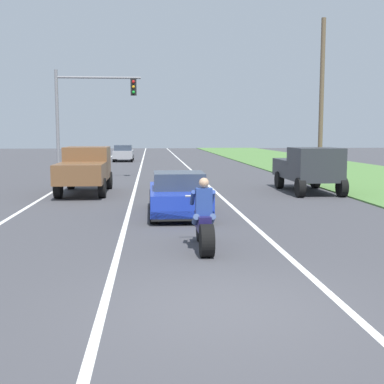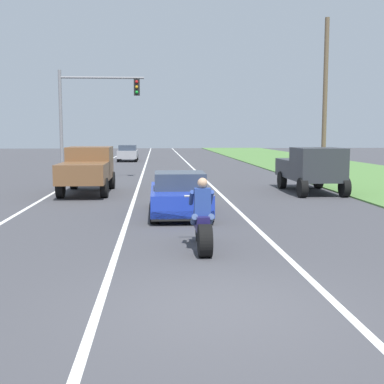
{
  "view_description": "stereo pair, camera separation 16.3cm",
  "coord_description": "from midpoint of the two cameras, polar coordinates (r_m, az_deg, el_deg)",
  "views": [
    {
      "loc": [
        -1.08,
        -7.24,
        2.59
      ],
      "look_at": [
        0.04,
        6.35,
        1.0
      ],
      "focal_mm": 47.37,
      "sensor_mm": 36.0,
      "label": 1
    },
    {
      "loc": [
        -0.92,
        -7.25,
        2.59
      ],
      "look_at": [
        0.04,
        6.35,
        1.0
      ],
      "focal_mm": 47.37,
      "sensor_mm": 36.0,
      "label": 2
    }
  ],
  "objects": [
    {
      "name": "sports_car_blue",
      "position": [
        16.1,
        -1.14,
        -0.34
      ],
      "size": [
        1.84,
        4.3,
        1.37
      ],
      "color": "#1E38B2",
      "rests_on": "ground"
    },
    {
      "name": "traffic_light_mast_near",
      "position": [
        28.71,
        -11.58,
        9.33
      ],
      "size": [
        4.66,
        0.34,
        6.0
      ],
      "color": "gray",
      "rests_on": "ground"
    },
    {
      "name": "pickup_truck_left_lane_brown",
      "position": [
        22.26,
        -11.49,
        2.7
      ],
      "size": [
        2.02,
        4.8,
        1.98
      ],
      "color": "brown",
      "rests_on": "ground"
    },
    {
      "name": "pickup_truck_right_shoulder_dark_grey",
      "position": [
        22.74,
        13.46,
        2.73
      ],
      "size": [
        2.02,
        4.8,
        1.98
      ],
      "color": "#2D3035",
      "rests_on": "ground"
    },
    {
      "name": "utility_pole_roadside",
      "position": [
        28.37,
        14.9,
        9.91
      ],
      "size": [
        0.24,
        0.24,
        8.62
      ],
      "primitive_type": "cylinder",
      "color": "brown",
      "rests_on": "ground"
    },
    {
      "name": "lane_stripe_right_solid",
      "position": [
        27.51,
        1.81,
        1.25
      ],
      "size": [
        0.14,
        120.0,
        0.01
      ],
      "primitive_type": "cube",
      "color": "white",
      "rests_on": "ground"
    },
    {
      "name": "distant_car_far_ahead",
      "position": [
        47.28,
        -7.14,
        4.4
      ],
      "size": [
        1.8,
        4.0,
        1.5
      ],
      "color": "#99999E",
      "rests_on": "ground"
    },
    {
      "name": "motorcycle_with_rider",
      "position": [
        11.2,
        1.59,
        -3.62
      ],
      "size": [
        0.7,
        2.21,
        1.62
      ],
      "color": "black",
      "rests_on": "ground"
    },
    {
      "name": "lane_stripe_left_solid",
      "position": [
        27.72,
        -13.17,
        1.12
      ],
      "size": [
        0.14,
        120.0,
        0.01
      ],
      "primitive_type": "cube",
      "color": "white",
      "rests_on": "ground"
    },
    {
      "name": "ground_plane",
      "position": [
        7.76,
        3.69,
        -12.86
      ],
      "size": [
        160.0,
        160.0,
        0.0
      ],
      "primitive_type": "plane",
      "color": "#424247"
    },
    {
      "name": "lane_stripe_centre_dashed",
      "position": [
        27.38,
        -5.71,
        1.2
      ],
      "size": [
        0.14,
        120.0,
        0.01
      ],
      "primitive_type": "cube",
      "color": "white",
      "rests_on": "ground"
    }
  ]
}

